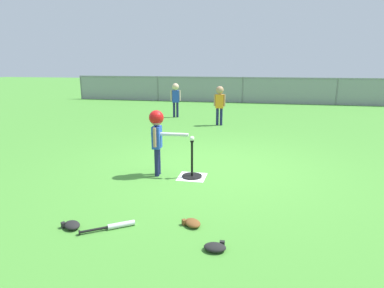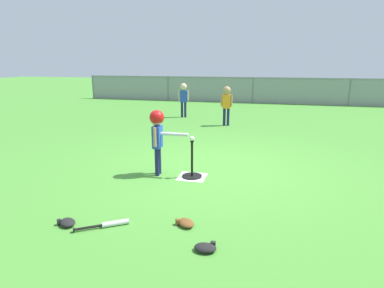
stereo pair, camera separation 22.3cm
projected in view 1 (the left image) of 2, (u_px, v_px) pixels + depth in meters
ground_plane at (215, 168)px, 5.66m from camera, size 60.00×60.00×0.00m
home_plate at (192, 177)px, 5.20m from camera, size 0.44×0.44×0.01m
batting_tee at (192, 172)px, 5.18m from camera, size 0.32×0.32×0.60m
baseball_on_tee at (192, 138)px, 5.05m from camera, size 0.07×0.07×0.07m
batter_child at (157, 130)px, 5.11m from camera, size 0.63×0.31×1.07m
fielder_near_left at (220, 100)px, 9.28m from camera, size 0.34×0.22×1.14m
fielder_near_right at (176, 96)px, 10.65m from camera, size 0.32×0.22×1.13m
spare_bat_silver at (116, 226)px, 3.59m from camera, size 0.53×0.38×0.06m
glove_by_plate at (192, 223)px, 3.65m from camera, size 0.27×0.27×0.07m
glove_near_bats at (72, 225)px, 3.60m from camera, size 0.27×0.26×0.07m
glove_tossed_aside at (215, 247)px, 3.17m from camera, size 0.23×0.18×0.07m
outfield_fence at (243, 89)px, 14.54m from camera, size 16.06×0.06×1.15m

